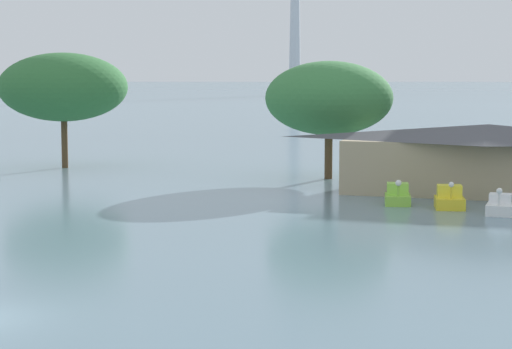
{
  "coord_description": "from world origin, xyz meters",
  "views": [
    {
      "loc": [
        17.17,
        -24.47,
        7.74
      ],
      "look_at": [
        2.91,
        19.5,
        2.72
      ],
      "focal_mm": 64.59,
      "sensor_mm": 36.0,
      "label": 1
    }
  ],
  "objects_px": {
    "pedal_boat_yellow": "(450,199)",
    "pedal_boat_white": "(500,206)",
    "boathouse": "(488,158)",
    "shoreline_tree_mid": "(329,98)",
    "shoreline_tree_tall_left": "(63,87)",
    "pedal_boat_lime": "(398,196)"
  },
  "relations": [
    {
      "from": "pedal_boat_yellow",
      "to": "pedal_boat_white",
      "type": "distance_m",
      "value": 3.26
    },
    {
      "from": "pedal_boat_white",
      "to": "boathouse",
      "type": "bearing_deg",
      "value": -170.81
    },
    {
      "from": "boathouse",
      "to": "shoreline_tree_mid",
      "type": "xyz_separation_m",
      "value": [
        -11.97,
        5.98,
        3.62
      ]
    },
    {
      "from": "pedal_boat_white",
      "to": "shoreline_tree_tall_left",
      "type": "relative_size",
      "value": 0.21
    },
    {
      "from": "pedal_boat_yellow",
      "to": "boathouse",
      "type": "distance_m",
      "value": 7.3
    },
    {
      "from": "pedal_boat_lime",
      "to": "boathouse",
      "type": "bearing_deg",
      "value": 130.51
    },
    {
      "from": "pedal_boat_yellow",
      "to": "shoreline_tree_tall_left",
      "type": "relative_size",
      "value": 0.23
    },
    {
      "from": "shoreline_tree_tall_left",
      "to": "boathouse",
      "type": "bearing_deg",
      "value": -11.5
    },
    {
      "from": "pedal_boat_yellow",
      "to": "pedal_boat_white",
      "type": "height_order",
      "value": "pedal_boat_yellow"
    },
    {
      "from": "pedal_boat_white",
      "to": "boathouse",
      "type": "relative_size",
      "value": 0.11
    },
    {
      "from": "pedal_boat_lime",
      "to": "boathouse",
      "type": "relative_size",
      "value": 0.13
    },
    {
      "from": "shoreline_tree_tall_left",
      "to": "pedal_boat_lime",
      "type": "bearing_deg",
      "value": -23.73
    },
    {
      "from": "boathouse",
      "to": "shoreline_tree_tall_left",
      "type": "bearing_deg",
      "value": 168.5
    },
    {
      "from": "pedal_boat_white",
      "to": "shoreline_tree_mid",
      "type": "height_order",
      "value": "shoreline_tree_mid"
    },
    {
      "from": "pedal_boat_lime",
      "to": "shoreline_tree_tall_left",
      "type": "relative_size",
      "value": 0.24
    },
    {
      "from": "pedal_boat_lime",
      "to": "pedal_boat_yellow",
      "type": "xyz_separation_m",
      "value": [
        3.15,
        -0.76,
        0.03
      ]
    },
    {
      "from": "pedal_boat_yellow",
      "to": "shoreline_tree_mid",
      "type": "bearing_deg",
      "value": -152.07
    },
    {
      "from": "pedal_boat_lime",
      "to": "pedal_boat_yellow",
      "type": "distance_m",
      "value": 3.24
    },
    {
      "from": "pedal_boat_lime",
      "to": "shoreline_tree_mid",
      "type": "xyz_separation_m",
      "value": [
        -7.16,
        12.09,
        5.5
      ]
    },
    {
      "from": "pedal_boat_yellow",
      "to": "boathouse",
      "type": "height_order",
      "value": "boathouse"
    },
    {
      "from": "pedal_boat_lime",
      "to": "shoreline_tree_tall_left",
      "type": "bearing_deg",
      "value": -124.98
    },
    {
      "from": "shoreline_tree_mid",
      "to": "pedal_boat_white",
      "type": "bearing_deg",
      "value": -47.2
    }
  ]
}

